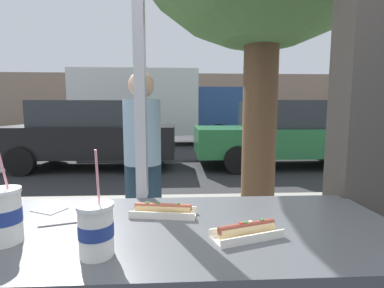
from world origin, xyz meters
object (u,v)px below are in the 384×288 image
object	(u,v)px
parked_car_black	(90,134)
parked_car_green	(288,133)
hotdog_tray_near	(247,231)
box_truck	(154,105)
pedestrian	(143,153)
soda_cup_right	(96,229)
soda_cup_left	(4,215)
hotdog_tray_far	(163,210)

from	to	relation	value
parked_car_black	parked_car_green	world-z (taller)	parked_car_green
hotdog_tray_near	parked_car_black	bearing A→B (deg)	111.26
box_truck	pedestrian	distance (m)	9.67
soda_cup_right	parked_car_green	size ratio (longest dim) A/B	0.07
soda_cup_right	hotdog_tray_near	size ratio (longest dim) A/B	1.25
soda_cup_left	parked_car_black	size ratio (longest dim) A/B	0.08
parked_car_green	box_truck	world-z (taller)	box_truck
hotdog_tray_far	parked_car_black	xyz separation A→B (m)	(-2.14, 6.02, -0.19)
soda_cup_right	pedestrian	xyz separation A→B (m)	(-0.07, 1.66, -0.04)
hotdog_tray_near	soda_cup_right	bearing A→B (deg)	-168.63
box_truck	pedestrian	world-z (taller)	box_truck
hotdog_tray_near	hotdog_tray_far	size ratio (longest dim) A/B	0.93
parked_car_green	pedestrian	distance (m)	5.63
soda_cup_right	box_truck	size ratio (longest dim) A/B	0.05
pedestrian	hotdog_tray_near	bearing A→B (deg)	-71.30
parked_car_black	box_truck	bearing A→B (deg)	76.38
soda_cup_right	hotdog_tray_far	size ratio (longest dim) A/B	1.16
hotdog_tray_far	parked_car_black	size ratio (longest dim) A/B	0.06
soda_cup_left	hotdog_tray_near	world-z (taller)	soda_cup_left
soda_cup_left	pedestrian	xyz separation A→B (m)	(0.24, 1.57, -0.05)
soda_cup_left	parked_car_black	bearing A→B (deg)	104.87
hotdog_tray_near	box_truck	world-z (taller)	box_truck
soda_cup_left	soda_cup_right	size ratio (longest dim) A/B	1.07
parked_car_black	parked_car_green	xyz separation A→B (m)	(5.04, 0.00, 0.00)
pedestrian	parked_car_green	bearing A→B (deg)	55.89
soda_cup_left	parked_car_green	size ratio (longest dim) A/B	0.07
pedestrian	parked_car_black	bearing A→B (deg)	112.10
parked_car_black	hotdog_tray_near	bearing A→B (deg)	-68.74
soda_cup_right	pedestrian	bearing A→B (deg)	92.48
soda_cup_left	box_truck	xyz separation A→B (m)	(-0.45, 11.20, 0.54)
soda_cup_right	hotdog_tray_near	xyz separation A→B (m)	(0.46, 0.09, -0.06)
box_truck	soda_cup_right	bearing A→B (deg)	-86.17
soda_cup_right	parked_car_green	bearing A→B (deg)	64.00
hotdog_tray_near	hotdog_tray_far	xyz separation A→B (m)	(-0.28, 0.21, 0.00)
soda_cup_left	parked_car_green	distance (m)	7.09
soda_cup_right	pedestrian	size ratio (longest dim) A/B	0.19
parked_car_green	soda_cup_right	bearing A→B (deg)	-116.00
soda_cup_left	soda_cup_right	bearing A→B (deg)	-17.12
parked_car_green	box_truck	bearing A→B (deg)	127.62
box_truck	pedestrian	size ratio (longest dim) A/B	4.15
box_truck	parked_car_green	bearing A→B (deg)	-52.38
parked_car_black	pedestrian	xyz separation A→B (m)	(1.89, -4.65, 0.21)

